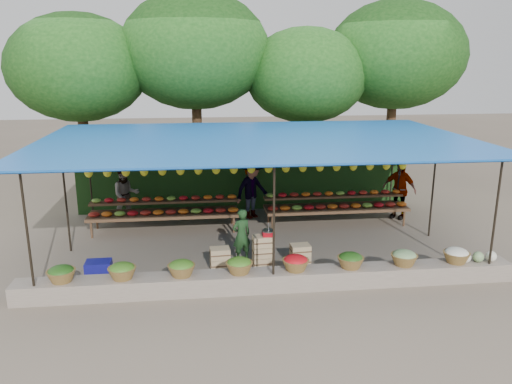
{
  "coord_description": "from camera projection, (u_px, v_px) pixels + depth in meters",
  "views": [
    {
      "loc": [
        -1.47,
        -12.41,
        4.75
      ],
      "look_at": [
        -0.0,
        0.2,
        1.36
      ],
      "focal_mm": 35.0,
      "sensor_mm": 36.0,
      "label": 1
    }
  ],
  "objects": [
    {
      "name": "stone_curb",
      "position": [
        272.0,
        280.0,
        10.61
      ],
      "size": [
        10.6,
        0.55,
        0.4
      ],
      "primitive_type": "cube",
      "color": "#72675B",
      "rests_on": "ground"
    },
    {
      "name": "fruit_table_right",
      "position": [
        336.0,
        204.0,
        14.72
      ],
      "size": [
        4.21,
        0.95,
        0.93
      ],
      "color": "#48371C",
      "rests_on": "ground"
    },
    {
      "name": "netting_backdrop",
      "position": [
        245.0,
        172.0,
        16.0
      ],
      "size": [
        10.6,
        0.06,
        2.5
      ],
      "primitive_type": "cube",
      "color": "#1C3F16",
      "rests_on": "ground"
    },
    {
      "name": "blue_crate_front",
      "position": [
        72.0,
        286.0,
        10.49
      ],
      "size": [
        0.47,
        0.36,
        0.26
      ],
      "primitive_type": "cube",
      "rotation": [
        0.0,
        0.0,
        -0.13
      ],
      "color": "navy",
      "rests_on": "ground"
    },
    {
      "name": "customer_mid",
      "position": [
        252.0,
        189.0,
        15.21
      ],
      "size": [
        1.35,
        1.2,
        1.81
      ],
      "primitive_type": "imported",
      "rotation": [
        0.0,
        0.0,
        0.56
      ],
      "color": "slate",
      "rests_on": "ground"
    },
    {
      "name": "weighing_scale",
      "position": [
        268.0,
        233.0,
        11.58
      ],
      "size": [
        0.29,
        0.29,
        0.31
      ],
      "color": "#B30E19",
      "rests_on": "crate_counter"
    },
    {
      "name": "produce_baskets",
      "position": [
        268.0,
        264.0,
        10.5
      ],
      "size": [
        8.98,
        0.58,
        0.34
      ],
      "color": "brown",
      "rests_on": "stone_curb"
    },
    {
      "name": "crate_counter",
      "position": [
        261.0,
        254.0,
        11.7
      ],
      "size": [
        2.37,
        0.37,
        0.77
      ],
      "color": "tan",
      "rests_on": "ground"
    },
    {
      "name": "customer_left",
      "position": [
        126.0,
        195.0,
        14.88
      ],
      "size": [
        0.95,
        0.84,
        1.66
      ],
      "primitive_type": "imported",
      "rotation": [
        0.0,
        0.0,
        0.3
      ],
      "color": "slate",
      "rests_on": "ground"
    },
    {
      "name": "blue_crate_back",
      "position": [
        99.0,
        268.0,
        11.27
      ],
      "size": [
        0.57,
        0.41,
        0.34
      ],
      "primitive_type": "cube",
      "rotation": [
        0.0,
        0.0,
        0.01
      ],
      "color": "navy",
      "rests_on": "ground"
    },
    {
      "name": "customer_right",
      "position": [
        399.0,
        189.0,
        15.2
      ],
      "size": [
        1.06,
        1.05,
        1.8
      ],
      "primitive_type": "imported",
      "rotation": [
        0.0,
        0.0,
        -0.78
      ],
      "color": "slate",
      "rests_on": "ground"
    },
    {
      "name": "ground",
      "position": [
        257.0,
        243.0,
        13.3
      ],
      "size": [
        60.0,
        60.0,
        0.0
      ],
      "primitive_type": "plane",
      "color": "#675A4C",
      "rests_on": "ground"
    },
    {
      "name": "stall_canopy",
      "position": [
        257.0,
        143.0,
        12.68
      ],
      "size": [
        10.8,
        6.6,
        2.82
      ],
      "color": "black",
      "rests_on": "ground"
    },
    {
      "name": "tree_row",
      "position": [
        251.0,
        60.0,
        17.98
      ],
      "size": [
        16.51,
        5.5,
        7.12
      ],
      "color": "#3A2515",
      "rests_on": "ground"
    },
    {
      "name": "vendor_seated",
      "position": [
        242.0,
        235.0,
        11.98
      ],
      "size": [
        0.56,
        0.47,
        1.3
      ],
      "primitive_type": "imported",
      "rotation": [
        0.0,
        0.0,
        3.53
      ],
      "color": "#1C3E1C",
      "rests_on": "ground"
    },
    {
      "name": "fruit_table_left",
      "position": [
        164.0,
        210.0,
        14.16
      ],
      "size": [
        4.21,
        0.95,
        0.93
      ],
      "color": "#48371C",
      "rests_on": "ground"
    }
  ]
}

